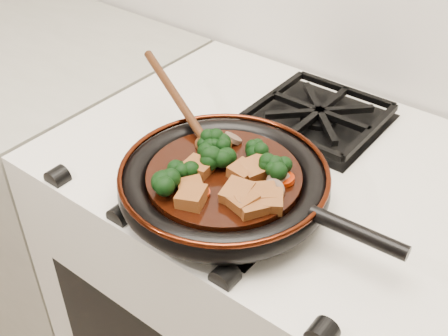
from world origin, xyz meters
The scene contains 32 objects.
stove centered at (0.00, 1.69, 0.45)m, with size 0.76×0.60×0.90m, color white.
burner_grate_front centered at (0.00, 1.55, 0.91)m, with size 0.23×0.23×0.03m, color black, non-canonical shape.
burner_grate_back centered at (0.00, 1.83, 0.91)m, with size 0.23×0.23×0.03m, color black, non-canonical shape.
skillet centered at (0.00, 1.53, 0.94)m, with size 0.45×0.32×0.05m.
braising_sauce centered at (0.00, 1.53, 0.95)m, with size 0.24×0.24×0.02m, color black.
tofu_cube_0 centered at (-0.05, 1.58, 0.97)m, with size 0.04×0.04×0.02m, color brown.
tofu_cube_1 centered at (0.04, 1.56, 0.97)m, with size 0.04×0.04×0.02m, color brown.
tofu_cube_2 centered at (-0.03, 1.51, 0.97)m, with size 0.04×0.04×0.02m, color brown.
tofu_cube_3 centered at (0.08, 1.52, 0.97)m, with size 0.04×0.03×0.02m, color brown.
tofu_cube_4 centered at (0.08, 1.49, 0.97)m, with size 0.04×0.04×0.02m, color brown.
tofu_cube_5 centered at (0.05, 1.50, 0.97)m, with size 0.04×0.04×0.02m, color brown.
tofu_cube_6 centered at (-0.01, 1.47, 0.97)m, with size 0.03×0.04×0.02m, color brown.
tofu_cube_7 centered at (0.03, 1.55, 0.97)m, with size 0.04×0.03×0.02m, color brown.
tofu_cube_8 centered at (0.10, 1.52, 0.97)m, with size 0.04×0.04×0.02m, color brown.
tofu_cube_9 centered at (0.01, 1.45, 0.97)m, with size 0.04×0.04×0.02m, color brown.
tofu_cube_10 centered at (0.07, 1.49, 0.97)m, with size 0.04×0.04×0.02m, color brown.
broccoli_floret_0 centered at (-0.04, 1.45, 0.97)m, with size 0.06×0.06×0.06m, color black, non-canonical shape.
broccoli_floret_1 centered at (-0.05, 1.57, 0.97)m, with size 0.06×0.06×0.05m, color black, non-canonical shape.
broccoli_floret_2 centered at (0.02, 1.60, 0.97)m, with size 0.06×0.06×0.05m, color black, non-canonical shape.
broccoli_floret_3 centered at (-0.04, 1.49, 0.97)m, with size 0.06×0.06×0.05m, color black, non-canonical shape.
broccoli_floret_4 centered at (0.06, 1.58, 0.97)m, with size 0.06×0.06×0.06m, color black, non-canonical shape.
broccoli_floret_5 centered at (-0.02, 1.55, 0.97)m, with size 0.06×0.06×0.06m, color black, non-canonical shape.
broccoli_floret_6 centered at (-0.03, 1.53, 0.97)m, with size 0.06×0.06×0.06m, color black, non-canonical shape.
carrot_coin_0 centered at (0.08, 1.57, 0.96)m, with size 0.03×0.03×0.01m, color #A12104.
carrot_coin_1 centered at (0.01, 1.47, 0.96)m, with size 0.03×0.03×0.01m, color #A12104.
carrot_coin_2 centered at (0.03, 1.58, 0.96)m, with size 0.03×0.03×0.01m, color #A12104.
carrot_coin_3 centered at (0.10, 1.52, 0.96)m, with size 0.03×0.03×0.01m, color #A12104.
mushroom_slice_0 centered at (-0.04, 1.61, 0.97)m, with size 0.03×0.03×0.01m, color brown.
mushroom_slice_1 centered at (0.08, 1.56, 0.97)m, with size 0.04×0.04×0.01m, color brown.
mushroom_slice_2 centered at (0.09, 1.54, 0.97)m, with size 0.03×0.03×0.01m, color brown.
mushroom_slice_3 centered at (0.08, 1.49, 0.97)m, with size 0.04×0.04×0.01m, color brown.
wooden_spoon centered at (-0.12, 1.60, 0.98)m, with size 0.15×0.09×0.25m.
Camera 1 is at (0.41, 1.01, 1.48)m, focal length 45.00 mm.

